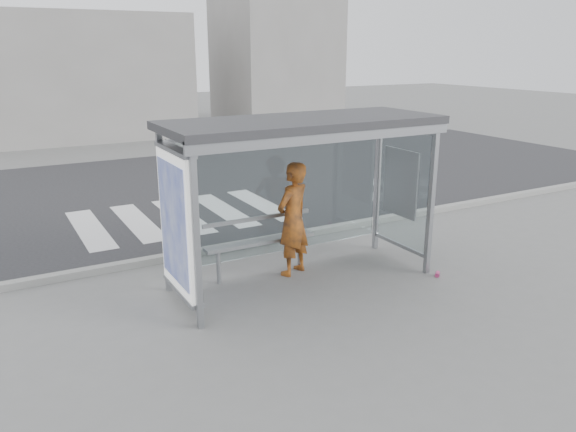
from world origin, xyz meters
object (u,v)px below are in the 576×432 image
at_px(bus_shelter, 280,162).
at_px(soda_can, 437,274).
at_px(bench, 260,241).
at_px(person, 293,219).

relative_size(bus_shelter, soda_can, 31.45).
relative_size(bus_shelter, bench, 2.22).
bearing_deg(soda_can, bench, 149.43).
bearing_deg(bench, bus_shelter, -79.64).
bearing_deg(bench, person, -22.19).
relative_size(person, soda_can, 13.99).
height_order(bus_shelter, soda_can, bus_shelter).
height_order(bench, soda_can, bench).
height_order(bus_shelter, bench, bus_shelter).
distance_m(bus_shelter, bench, 1.50).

